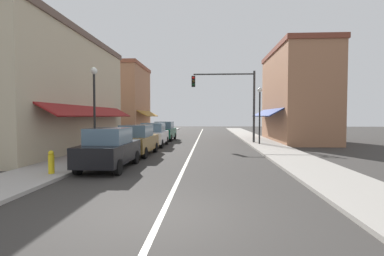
{
  "coord_description": "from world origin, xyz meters",
  "views": [
    {
      "loc": [
        1.08,
        -6.32,
        2.27
      ],
      "look_at": [
        -0.19,
        15.36,
        1.38
      ],
      "focal_mm": 26.89,
      "sensor_mm": 36.0,
      "label": 1
    }
  ],
  "objects_px": {
    "parked_car_nearest_left": "(110,149)",
    "parked_car_second_left": "(137,140)",
    "street_lamp_right_mid": "(260,106)",
    "street_lamp_left_near": "(94,98)",
    "fire_hydrant": "(51,162)",
    "parked_car_far_left": "(164,131)",
    "parked_car_third_left": "(154,135)",
    "traffic_signal_mast_arm": "(233,94)"
  },
  "relations": [
    {
      "from": "parked_car_nearest_left",
      "to": "parked_car_second_left",
      "type": "bearing_deg",
      "value": 88.56
    },
    {
      "from": "parked_car_second_left",
      "to": "street_lamp_right_mid",
      "type": "height_order",
      "value": "street_lamp_right_mid"
    },
    {
      "from": "street_lamp_left_near",
      "to": "fire_hydrant",
      "type": "xyz_separation_m",
      "value": [
        0.21,
        -4.67,
        -2.72
      ]
    },
    {
      "from": "parked_car_nearest_left",
      "to": "street_lamp_right_mid",
      "type": "height_order",
      "value": "street_lamp_right_mid"
    },
    {
      "from": "parked_car_nearest_left",
      "to": "street_lamp_right_mid",
      "type": "distance_m",
      "value": 13.49
    },
    {
      "from": "street_lamp_left_near",
      "to": "street_lamp_right_mid",
      "type": "distance_m",
      "value": 12.56
    },
    {
      "from": "parked_car_far_left",
      "to": "parked_car_third_left",
      "type": "bearing_deg",
      "value": -89.16
    },
    {
      "from": "parked_car_nearest_left",
      "to": "parked_car_second_left",
      "type": "relative_size",
      "value": 0.99
    },
    {
      "from": "street_lamp_left_near",
      "to": "parked_car_third_left",
      "type": "bearing_deg",
      "value": 73.02
    },
    {
      "from": "parked_car_nearest_left",
      "to": "parked_car_far_left",
      "type": "bearing_deg",
      "value": 89.45
    },
    {
      "from": "street_lamp_right_mid",
      "to": "fire_hydrant",
      "type": "height_order",
      "value": "street_lamp_right_mid"
    },
    {
      "from": "parked_car_nearest_left",
      "to": "street_lamp_left_near",
      "type": "distance_m",
      "value": 4.22
    },
    {
      "from": "parked_car_third_left",
      "to": "street_lamp_left_near",
      "type": "distance_m",
      "value": 7.1
    },
    {
      "from": "parked_car_second_left",
      "to": "fire_hydrant",
      "type": "height_order",
      "value": "parked_car_second_left"
    },
    {
      "from": "street_lamp_right_mid",
      "to": "parked_car_far_left",
      "type": "bearing_deg",
      "value": 153.12
    },
    {
      "from": "parked_car_second_left",
      "to": "street_lamp_right_mid",
      "type": "xyz_separation_m",
      "value": [
        8.11,
        6.14,
        2.17
      ]
    },
    {
      "from": "parked_car_second_left",
      "to": "fire_hydrant",
      "type": "distance_m",
      "value": 6.3
    },
    {
      "from": "street_lamp_left_near",
      "to": "parked_car_second_left",
      "type": "bearing_deg",
      "value": 35.42
    },
    {
      "from": "traffic_signal_mast_arm",
      "to": "fire_hydrant",
      "type": "relative_size",
      "value": 6.89
    },
    {
      "from": "traffic_signal_mast_arm",
      "to": "street_lamp_right_mid",
      "type": "bearing_deg",
      "value": -34.69
    },
    {
      "from": "parked_car_nearest_left",
      "to": "fire_hydrant",
      "type": "bearing_deg",
      "value": -133.59
    },
    {
      "from": "parked_car_second_left",
      "to": "traffic_signal_mast_arm",
      "type": "xyz_separation_m",
      "value": [
        6.13,
        7.51,
        3.21
      ]
    },
    {
      "from": "street_lamp_right_mid",
      "to": "traffic_signal_mast_arm",
      "type": "bearing_deg",
      "value": 145.31
    },
    {
      "from": "fire_hydrant",
      "to": "street_lamp_left_near",
      "type": "bearing_deg",
      "value": 92.58
    },
    {
      "from": "traffic_signal_mast_arm",
      "to": "street_lamp_left_near",
      "type": "distance_m",
      "value": 12.04
    },
    {
      "from": "parked_car_third_left",
      "to": "street_lamp_right_mid",
      "type": "height_order",
      "value": "street_lamp_right_mid"
    },
    {
      "from": "parked_car_second_left",
      "to": "parked_car_far_left",
      "type": "bearing_deg",
      "value": 91.43
    },
    {
      "from": "street_lamp_left_near",
      "to": "fire_hydrant",
      "type": "relative_size",
      "value": 5.59
    },
    {
      "from": "parked_car_nearest_left",
      "to": "traffic_signal_mast_arm",
      "type": "bearing_deg",
      "value": 62.15
    },
    {
      "from": "parked_car_second_left",
      "to": "parked_car_third_left",
      "type": "distance_m",
      "value": 5.02
    },
    {
      "from": "parked_car_third_left",
      "to": "street_lamp_right_mid",
      "type": "distance_m",
      "value": 8.46
    },
    {
      "from": "fire_hydrant",
      "to": "traffic_signal_mast_arm",
      "type": "bearing_deg",
      "value": 59.87
    },
    {
      "from": "parked_car_third_left",
      "to": "traffic_signal_mast_arm",
      "type": "xyz_separation_m",
      "value": [
        6.12,
        2.49,
        3.21
      ]
    },
    {
      "from": "parked_car_nearest_left",
      "to": "parked_car_second_left",
      "type": "distance_m",
      "value": 4.33
    },
    {
      "from": "parked_car_third_left",
      "to": "traffic_signal_mast_arm",
      "type": "distance_m",
      "value": 7.35
    },
    {
      "from": "parked_car_nearest_left",
      "to": "street_lamp_left_near",
      "type": "bearing_deg",
      "value": 121.88
    },
    {
      "from": "parked_car_third_left",
      "to": "fire_hydrant",
      "type": "xyz_separation_m",
      "value": [
        -1.74,
        -11.07,
        -0.33
      ]
    },
    {
      "from": "parked_car_far_left",
      "to": "traffic_signal_mast_arm",
      "type": "xyz_separation_m",
      "value": [
        6.12,
        -2.73,
        3.21
      ]
    },
    {
      "from": "parked_car_second_left",
      "to": "traffic_signal_mast_arm",
      "type": "bearing_deg",
      "value": 52.29
    },
    {
      "from": "parked_car_nearest_left",
      "to": "traffic_signal_mast_arm",
      "type": "distance_m",
      "value": 13.76
    },
    {
      "from": "parked_car_third_left",
      "to": "parked_car_far_left",
      "type": "distance_m",
      "value": 5.23
    },
    {
      "from": "parked_car_far_left",
      "to": "fire_hydrant",
      "type": "distance_m",
      "value": 16.39
    }
  ]
}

